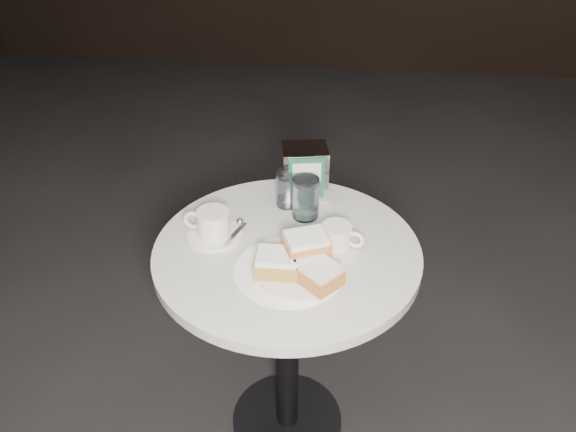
{
  "coord_description": "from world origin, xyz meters",
  "views": [
    {
      "loc": [
        0.15,
        -1.15,
        1.64
      ],
      "look_at": [
        0.0,
        0.02,
        0.83
      ],
      "focal_mm": 35.0,
      "sensor_mm": 36.0,
      "label": 1
    }
  ],
  "objects_px": {
    "coffee_cup_right": "(337,238)",
    "water_glass_left": "(287,189)",
    "cafe_table": "(287,303)",
    "coffee_cup_left": "(213,225)",
    "water_glass_right": "(306,198)",
    "napkin_dispenser": "(305,171)",
    "beignet_plate": "(300,264)"
  },
  "relations": [
    {
      "from": "coffee_cup_right",
      "to": "water_glass_left",
      "type": "xyz_separation_m",
      "value": [
        -0.15,
        0.19,
        0.02
      ]
    },
    {
      "from": "cafe_table",
      "to": "coffee_cup_left",
      "type": "relative_size",
      "value": 4.56
    },
    {
      "from": "cafe_table",
      "to": "coffee_cup_right",
      "type": "xyz_separation_m",
      "value": [
        0.13,
        0.01,
        0.23
      ]
    },
    {
      "from": "water_glass_left",
      "to": "water_glass_right",
      "type": "relative_size",
      "value": 0.88
    },
    {
      "from": "water_glass_left",
      "to": "water_glass_right",
      "type": "distance_m",
      "value": 0.08
    },
    {
      "from": "water_glass_left",
      "to": "napkin_dispenser",
      "type": "xyz_separation_m",
      "value": [
        0.04,
        0.07,
        0.03
      ]
    },
    {
      "from": "water_glass_right",
      "to": "coffee_cup_right",
      "type": "bearing_deg",
      "value": -54.98
    },
    {
      "from": "water_glass_left",
      "to": "cafe_table",
      "type": "bearing_deg",
      "value": -82.83
    },
    {
      "from": "cafe_table",
      "to": "napkin_dispenser",
      "type": "height_order",
      "value": "napkin_dispenser"
    },
    {
      "from": "cafe_table",
      "to": "coffee_cup_right",
      "type": "distance_m",
      "value": 0.26
    },
    {
      "from": "coffee_cup_right",
      "to": "water_glass_right",
      "type": "relative_size",
      "value": 1.37
    },
    {
      "from": "beignet_plate",
      "to": "coffee_cup_right",
      "type": "bearing_deg",
      "value": 57.21
    },
    {
      "from": "cafe_table",
      "to": "napkin_dispenser",
      "type": "bearing_deg",
      "value": 86.44
    },
    {
      "from": "coffee_cup_right",
      "to": "water_glass_right",
      "type": "height_order",
      "value": "water_glass_right"
    },
    {
      "from": "water_glass_right",
      "to": "beignet_plate",
      "type": "bearing_deg",
      "value": -87.05
    },
    {
      "from": "water_glass_left",
      "to": "water_glass_right",
      "type": "xyz_separation_m",
      "value": [
        0.06,
        -0.05,
        0.01
      ]
    },
    {
      "from": "cafe_table",
      "to": "coffee_cup_left",
      "type": "bearing_deg",
      "value": 172.93
    },
    {
      "from": "water_glass_right",
      "to": "napkin_dispenser",
      "type": "height_order",
      "value": "napkin_dispenser"
    },
    {
      "from": "coffee_cup_right",
      "to": "water_glass_left",
      "type": "distance_m",
      "value": 0.24
    },
    {
      "from": "beignet_plate",
      "to": "water_glass_left",
      "type": "xyz_separation_m",
      "value": [
        -0.07,
        0.32,
        0.01
      ]
    },
    {
      "from": "napkin_dispenser",
      "to": "beignet_plate",
      "type": "bearing_deg",
      "value": -97.24
    },
    {
      "from": "water_glass_right",
      "to": "napkin_dispenser",
      "type": "distance_m",
      "value": 0.12
    },
    {
      "from": "coffee_cup_left",
      "to": "coffee_cup_right",
      "type": "height_order",
      "value": "coffee_cup_left"
    },
    {
      "from": "water_glass_left",
      "to": "water_glass_right",
      "type": "bearing_deg",
      "value": -42.54
    },
    {
      "from": "coffee_cup_left",
      "to": "coffee_cup_right",
      "type": "relative_size",
      "value": 0.99
    },
    {
      "from": "coffee_cup_right",
      "to": "cafe_table",
      "type": "bearing_deg",
      "value": -158.19
    },
    {
      "from": "coffee_cup_left",
      "to": "water_glass_left",
      "type": "distance_m",
      "value": 0.25
    },
    {
      "from": "coffee_cup_left",
      "to": "coffee_cup_right",
      "type": "bearing_deg",
      "value": 0.82
    },
    {
      "from": "water_glass_right",
      "to": "napkin_dispenser",
      "type": "xyz_separation_m",
      "value": [
        -0.02,
        0.12,
        0.02
      ]
    },
    {
      "from": "beignet_plate",
      "to": "water_glass_right",
      "type": "bearing_deg",
      "value": 92.95
    },
    {
      "from": "beignet_plate",
      "to": "water_glass_right",
      "type": "xyz_separation_m",
      "value": [
        -0.01,
        0.26,
        0.02
      ]
    },
    {
      "from": "coffee_cup_right",
      "to": "water_glass_right",
      "type": "bearing_deg",
      "value": 140.15
    }
  ]
}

